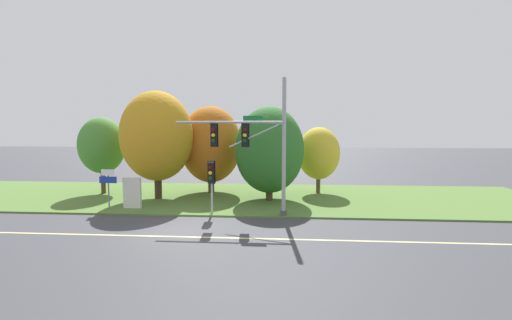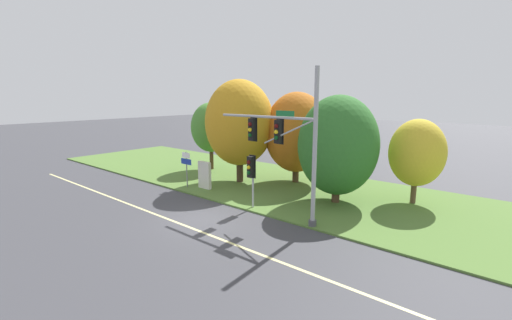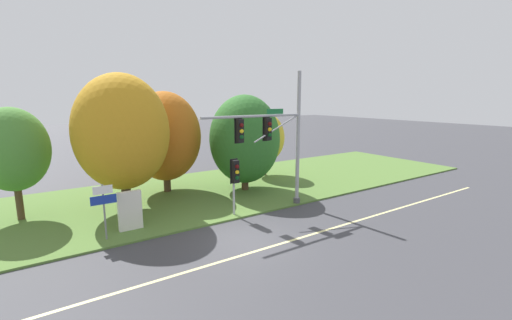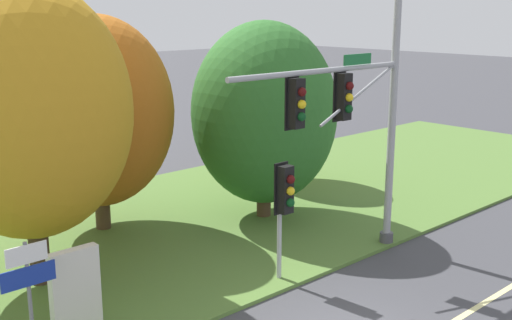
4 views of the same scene
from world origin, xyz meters
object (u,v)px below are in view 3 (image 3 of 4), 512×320
(pedestrian_signal_near_kerb, at_px, (235,175))
(traffic_signal_mast, at_px, (276,136))
(tree_mid_verge, at_px, (245,139))
(tree_tall_centre, at_px, (265,138))
(info_kiosk, at_px, (130,211))
(tree_left_of_mast, at_px, (122,132))
(tree_behind_signpost, at_px, (165,136))
(route_sign_post, at_px, (104,203))
(tree_nearest_road, at_px, (13,150))

(pedestrian_signal_near_kerb, bearing_deg, traffic_signal_mast, -3.64)
(tree_mid_verge, xyz_separation_m, tree_tall_centre, (3.69, 2.86, -0.42))
(info_kiosk, bearing_deg, pedestrian_signal_near_kerb, -11.59)
(pedestrian_signal_near_kerb, bearing_deg, tree_left_of_mast, 138.82)
(tree_left_of_mast, xyz_separation_m, tree_behind_signpost, (3.28, 2.63, -0.69))
(route_sign_post, distance_m, tree_behind_signpost, 8.28)
(tree_left_of_mast, distance_m, info_kiosk, 4.65)
(traffic_signal_mast, xyz_separation_m, route_sign_post, (-9.04, 0.65, -2.46))
(tree_nearest_road, height_order, tree_left_of_mast, tree_left_of_mast)
(info_kiosk, bearing_deg, tree_mid_verge, 20.11)
(traffic_signal_mast, height_order, tree_nearest_road, traffic_signal_mast)
(tree_left_of_mast, height_order, info_kiosk, tree_left_of_mast)
(traffic_signal_mast, bearing_deg, tree_tall_centre, 58.92)
(pedestrian_signal_near_kerb, relative_size, tree_tall_centre, 0.61)
(pedestrian_signal_near_kerb, height_order, tree_behind_signpost, tree_behind_signpost)
(route_sign_post, relative_size, tree_behind_signpost, 0.38)
(tree_behind_signpost, bearing_deg, tree_tall_centre, 2.14)
(tree_behind_signpost, distance_m, tree_tall_centre, 8.35)
(pedestrian_signal_near_kerb, bearing_deg, route_sign_post, 175.73)
(route_sign_post, height_order, tree_behind_signpost, tree_behind_signpost)
(traffic_signal_mast, xyz_separation_m, pedestrian_signal_near_kerb, (-2.58, 0.16, -1.94))
(tree_nearest_road, relative_size, tree_mid_verge, 0.90)
(tree_behind_signpost, height_order, info_kiosk, tree_behind_signpost)
(tree_left_of_mast, height_order, tree_tall_centre, tree_left_of_mast)
(traffic_signal_mast, distance_m, info_kiosk, 8.55)
(pedestrian_signal_near_kerb, distance_m, tree_mid_verge, 5.43)
(tree_behind_signpost, xyz_separation_m, tree_mid_verge, (4.63, -2.55, -0.25))
(route_sign_post, xyz_separation_m, tree_behind_signpost, (5.06, 6.24, 2.03))
(tree_mid_verge, xyz_separation_m, info_kiosk, (-8.47, -3.10, -2.55))
(tree_nearest_road, relative_size, tree_tall_centre, 1.15)
(tree_nearest_road, bearing_deg, tree_mid_verge, -7.08)
(tree_tall_centre, bearing_deg, traffic_signal_mast, -121.08)
(route_sign_post, height_order, tree_mid_verge, tree_mid_verge)
(pedestrian_signal_near_kerb, height_order, tree_tall_centre, tree_tall_centre)
(pedestrian_signal_near_kerb, relative_size, info_kiosk, 1.63)
(tree_nearest_road, distance_m, tree_tall_centre, 16.62)
(traffic_signal_mast, distance_m, tree_tall_centre, 8.47)
(tree_nearest_road, height_order, tree_mid_verge, tree_mid_verge)
(traffic_signal_mast, height_order, tree_mid_verge, traffic_signal_mast)
(traffic_signal_mast, height_order, tree_tall_centre, traffic_signal_mast)
(traffic_signal_mast, distance_m, tree_left_of_mast, 8.42)
(route_sign_post, bearing_deg, tree_mid_verge, 20.85)
(traffic_signal_mast, distance_m, tree_behind_signpost, 7.96)
(tree_left_of_mast, distance_m, tree_mid_verge, 7.97)
(pedestrian_signal_near_kerb, relative_size, tree_nearest_road, 0.53)
(tree_nearest_road, xyz_separation_m, tree_tall_centre, (16.57, 1.26, -0.60))
(tree_behind_signpost, height_order, tree_tall_centre, tree_behind_signpost)
(tree_left_of_mast, height_order, tree_mid_verge, tree_left_of_mast)
(tree_nearest_road, xyz_separation_m, tree_behind_signpost, (8.25, 0.95, 0.06))
(pedestrian_signal_near_kerb, bearing_deg, info_kiosk, 168.41)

